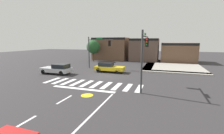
# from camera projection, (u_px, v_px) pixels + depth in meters

# --- Properties ---
(ground_plane) EXTENTS (120.00, 120.00, 0.00)m
(ground_plane) POSITION_uv_depth(u_px,v_px,m) (106.00, 76.00, 21.71)
(ground_plane) COLOR #302D30
(crosswalk_near) EXTENTS (11.13, 2.83, 0.01)m
(crosswalk_near) POSITION_uv_depth(u_px,v_px,m) (92.00, 84.00, 17.50)
(crosswalk_near) COLOR silver
(crosswalk_near) RESTS_ON ground_plane
(lane_markings) EXTENTS (6.80, 24.25, 0.01)m
(lane_markings) POSITION_uv_depth(u_px,v_px,m) (47.00, 120.00, 9.47)
(lane_markings) COLOR white
(lane_markings) RESTS_ON ground_plane
(bike_detector_marking) EXTENTS (1.07, 1.07, 0.01)m
(bike_detector_marking) POSITION_uv_depth(u_px,v_px,m) (87.00, 95.00, 13.81)
(bike_detector_marking) COLOR yellow
(bike_detector_marking) RESTS_ON ground_plane
(curb_corner_northeast) EXTENTS (10.00, 10.60, 0.15)m
(curb_corner_northeast) POSITION_uv_depth(u_px,v_px,m) (170.00, 68.00, 27.81)
(curb_corner_northeast) COLOR #9E998E
(curb_corner_northeast) RESTS_ON ground_plane
(storefront_row) EXTENTS (24.07, 6.51, 5.58)m
(storefront_row) POSITION_uv_depth(u_px,v_px,m) (141.00, 50.00, 38.41)
(storefront_row) COLOR brown
(storefront_row) RESTS_ON ground_plane
(traffic_signal_southeast) EXTENTS (0.32, 4.36, 5.67)m
(traffic_signal_southeast) POSITION_uv_depth(u_px,v_px,m) (144.00, 50.00, 15.30)
(traffic_signal_southeast) COLOR #383A3D
(traffic_signal_southeast) RESTS_ON ground_plane
(traffic_signal_northwest) EXTENTS (4.63, 0.32, 5.45)m
(traffic_signal_northwest) POSITION_uv_depth(u_px,v_px,m) (98.00, 47.00, 27.11)
(traffic_signal_northwest) COLOR #383A3D
(traffic_signal_northwest) RESTS_ON ground_plane
(car_yellow) EXTENTS (4.51, 1.77, 1.43)m
(car_yellow) POSITION_uv_depth(u_px,v_px,m) (109.00, 67.00, 24.12)
(car_yellow) COLOR gold
(car_yellow) RESTS_ON ground_plane
(car_silver) EXTENTS (4.47, 1.94, 1.48)m
(car_silver) POSITION_uv_depth(u_px,v_px,m) (57.00, 69.00, 22.79)
(car_silver) COLOR #B7BABF
(car_silver) RESTS_ON ground_plane
(roadside_tree) EXTENTS (3.15, 3.15, 4.98)m
(roadside_tree) POSITION_uv_depth(u_px,v_px,m) (93.00, 47.00, 36.94)
(roadside_tree) COLOR #4C3823
(roadside_tree) RESTS_ON ground_plane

